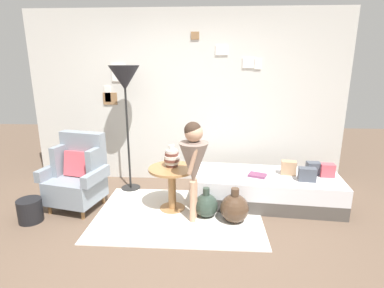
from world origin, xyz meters
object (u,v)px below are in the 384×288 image
at_px(person_child, 194,159).
at_px(demijohn_far, 234,208).
at_px(armchair, 78,175).
at_px(demijohn_near, 206,205).
at_px(book_on_daybed, 257,175).
at_px(side_table, 172,180).
at_px(daybed, 266,189).
at_px(floor_lamp, 125,82).
at_px(magazine_basket, 30,210).
at_px(vase_striped, 172,158).

bearing_deg(person_child, demijohn_far, -0.36).
height_order(armchair, demijohn_far, armchair).
height_order(armchair, demijohn_near, armchair).
bearing_deg(person_child, armchair, 169.52).
relative_size(book_on_daybed, demijohn_far, 0.52).
bearing_deg(book_on_daybed, side_table, -169.55).
relative_size(demijohn_near, demijohn_far, 0.89).
bearing_deg(armchair, daybed, 5.87).
relative_size(person_child, book_on_daybed, 5.50).
distance_m(daybed, floor_lamp, 2.41).
distance_m(demijohn_near, demijohn_far, 0.35).
distance_m(floor_lamp, demijohn_far, 2.22).
distance_m(side_table, magazine_basket, 1.73).
bearing_deg(armchair, person_child, -10.48).
bearing_deg(demijohn_far, magazine_basket, -176.61).
bearing_deg(floor_lamp, person_child, -41.33).
bearing_deg(person_child, side_table, 137.29).
distance_m(floor_lamp, book_on_daybed, 2.19).
xyz_separation_m(floor_lamp, demijohn_far, (1.49, -0.88, -1.40)).
bearing_deg(armchair, demijohn_near, -6.19).
xyz_separation_m(demijohn_near, demijohn_far, (0.34, -0.10, 0.02)).
bearing_deg(demijohn_far, armchair, 171.95).
height_order(daybed, demijohn_far, demijohn_far).
height_order(armchair, book_on_daybed, armchair).
distance_m(vase_striped, demijohn_near, 0.73).
bearing_deg(demijohn_near, side_table, 158.97).
distance_m(side_table, floor_lamp, 1.50).
bearing_deg(demijohn_near, demijohn_far, -16.93).
distance_m(armchair, daybed, 2.48).
relative_size(armchair, side_table, 1.66).
height_order(side_table, demijohn_near, side_table).
bearing_deg(daybed, book_on_daybed, -155.40).
height_order(armchair, floor_lamp, floor_lamp).
bearing_deg(magazine_basket, floor_lamp, 47.35).
distance_m(side_table, vase_striped, 0.28).
height_order(side_table, magazine_basket, side_table).
relative_size(side_table, demijohn_far, 1.37).
xyz_separation_m(armchair, demijohn_far, (2.00, -0.28, -0.26)).
relative_size(side_table, vase_striped, 2.10).
height_order(demijohn_near, magazine_basket, demijohn_near).
xyz_separation_m(person_child, book_on_daybed, (0.81, 0.47, -0.37)).
xyz_separation_m(book_on_daybed, demijohn_far, (-0.32, -0.47, -0.24)).
relative_size(vase_striped, book_on_daybed, 1.26).
xyz_separation_m(person_child, demijohn_near, (0.15, 0.10, -0.63)).
height_order(daybed, floor_lamp, floor_lamp).
bearing_deg(demijohn_near, vase_striped, 153.23).
height_order(daybed, magazine_basket, daybed).
bearing_deg(demijohn_near, floor_lamp, 145.84).
distance_m(armchair, person_child, 1.58).
xyz_separation_m(armchair, daybed, (2.46, 0.25, -0.24)).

